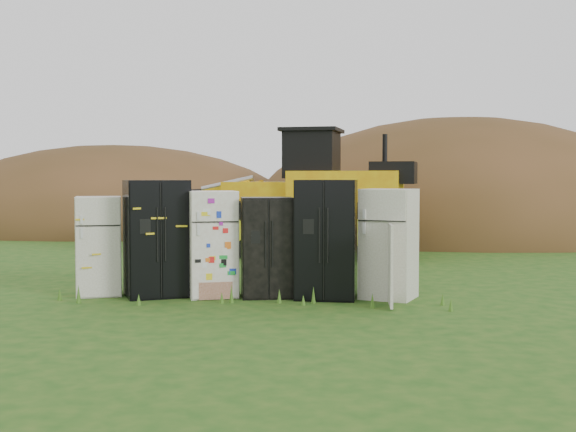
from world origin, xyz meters
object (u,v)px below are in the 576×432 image
at_px(fridge_black_right, 326,239).
at_px(wheel_loader, 281,192).
at_px(fridge_dark_mid, 267,247).
at_px(fridge_sticker, 212,244).
at_px(fridge_leftmost, 99,246).
at_px(fridge_open_door, 389,244).
at_px(fridge_black_side, 157,238).

height_order(fridge_black_right, wheel_loader, wheel_loader).
bearing_deg(fridge_dark_mid, fridge_sticker, 171.08).
bearing_deg(fridge_leftmost, fridge_dark_mid, -17.21).
relative_size(fridge_dark_mid, fridge_black_right, 0.85).
bearing_deg(fridge_sticker, fridge_leftmost, 162.54).
height_order(fridge_leftmost, fridge_sticker, fridge_sticker).
relative_size(fridge_leftmost, fridge_open_door, 0.93).
bearing_deg(fridge_dark_mid, fridge_open_door, -10.23).
xyz_separation_m(fridge_dark_mid, wheel_loader, (-0.31, 6.57, 0.77)).
relative_size(fridge_black_side, fridge_black_right, 1.00).
relative_size(fridge_leftmost, wheel_loader, 0.25).
bearing_deg(fridge_open_door, fridge_leftmost, -159.03).
xyz_separation_m(fridge_sticker, wheel_loader, (0.59, 6.59, 0.72)).
bearing_deg(fridge_open_door, fridge_black_side, -158.17).
xyz_separation_m(fridge_leftmost, fridge_sticker, (1.90, -0.01, 0.05)).
bearing_deg(wheel_loader, fridge_sticker, -86.20).
bearing_deg(fridge_leftmost, fridge_sticker, -17.68).
bearing_deg(fridge_black_side, fridge_dark_mid, -21.93).
xyz_separation_m(fridge_leftmost, fridge_dark_mid, (2.80, 0.01, -0.00)).
xyz_separation_m(fridge_black_right, wheel_loader, (-1.27, 6.63, 0.63)).
distance_m(fridge_black_side, fridge_dark_mid, 1.82).
bearing_deg(wheel_loader, fridge_black_right, -70.23).
bearing_deg(fridge_black_side, fridge_open_door, -23.07).
height_order(fridge_leftmost, fridge_black_side, fridge_black_side).
bearing_deg(fridge_black_right, fridge_dark_mid, -179.63).
relative_size(fridge_dark_mid, wheel_loader, 0.25).
xyz_separation_m(fridge_sticker, fridge_black_right, (1.86, -0.05, 0.09)).
relative_size(fridge_leftmost, fridge_black_right, 0.86).
xyz_separation_m(fridge_leftmost, fridge_open_door, (4.77, 0.01, 0.07)).
height_order(fridge_black_right, fridge_open_door, fridge_black_right).
height_order(fridge_leftmost, fridge_black_right, fridge_black_right).
distance_m(fridge_leftmost, fridge_sticker, 1.90).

